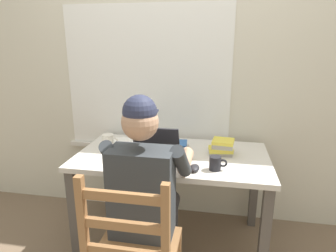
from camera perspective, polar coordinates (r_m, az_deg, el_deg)
name	(u,v)px	position (r m, az deg, el deg)	size (l,w,h in m)	color
ground_plane	(172,239)	(2.42, 0.79, -21.36)	(8.00, 8.00, 0.00)	brown
back_wall	(181,66)	(2.37, 2.58, 11.80)	(6.00, 0.08, 2.60)	beige
desk	(172,166)	(2.10, 0.86, -7.96)	(1.34, 0.73, 0.71)	beige
seated_person	(147,187)	(1.71, -4.19, -11.93)	(0.50, 0.60, 1.23)	#33383D
laptop	(152,154)	(1.94, -3.07, -5.44)	(0.33, 0.33, 0.22)	#232328
computer_mouse	(195,168)	(1.81, 5.25, -8.19)	(0.06, 0.10, 0.03)	#232328
coffee_mug_white	(108,141)	(2.23, -11.67, -2.89)	(0.12, 0.08, 0.10)	silver
coffee_mug_dark	(216,163)	(1.83, 9.35, -7.23)	(0.11, 0.07, 0.09)	black
book_stack_main	(222,147)	(2.07, 10.51, -4.13)	(0.18, 0.16, 0.11)	gray
book_stack_side	(176,145)	(2.15, 1.66, -3.85)	(0.18, 0.16, 0.05)	gray
paper_pile_near_laptop	(128,143)	(2.29, -7.79, -3.27)	(0.23, 0.15, 0.01)	white
paper_pile_back_corner	(127,142)	(2.31, -8.15, -3.05)	(0.26, 0.17, 0.02)	white
landscape_photo_print	(117,141)	(2.37, -10.08, -2.84)	(0.13, 0.09, 0.00)	#7A4293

